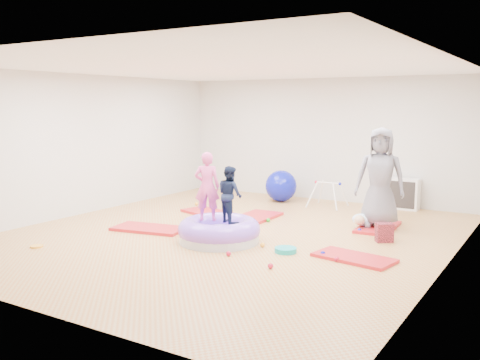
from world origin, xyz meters
The scene contains 19 objects.
room centered at (0.00, 0.00, 1.40)m, with size 7.01×8.01×2.81m.
gym_mat_front_left centered at (-1.40, -0.50, 0.03)m, with size 1.26×0.63×0.05m, color red.
gym_mat_mid_left centered at (-1.28, 1.21, 0.03)m, with size 1.21×0.61×0.05m, color red.
gym_mat_center_back centered at (-0.28, 1.27, 0.03)m, with size 1.30×0.65×0.05m, color red.
gym_mat_right centered at (2.31, -0.35, 0.02)m, with size 1.13×0.56×0.05m, color red.
gym_mat_rear_right centered at (2.01, 1.74, 0.02)m, with size 1.19×0.60×0.05m, color red.
inflatable_cushion centered at (0.12, -0.53, 0.16)m, with size 1.33×1.33×0.42m.
child_pink centered at (-0.09, -0.56, 0.94)m, with size 0.41×0.27×1.12m, color #E24C99.
child_navy centered at (0.30, -0.50, 0.84)m, with size 0.44×0.34×0.91m, color #101834.
adult_caregiver centered at (2.03, 1.70, 0.93)m, with size 0.86×0.56×1.76m, color slate.
infant centered at (1.78, 1.55, 0.17)m, with size 0.39×0.39×0.23m.
ball_pit_balls centered at (0.70, 0.08, 0.04)m, with size 4.29×3.27×0.08m.
exercise_ball_blue centered at (-0.71, 3.25, 0.36)m, with size 0.72×0.72×0.72m, color #0B13AA.
exercise_ball_orange centered at (-0.98, 3.56, 0.20)m, with size 0.41×0.41×0.41m, color gold.
infant_play_gym centered at (0.49, 3.08, 0.37)m, with size 0.73×0.69×0.56m.
cube_shelf centered at (1.90, 3.79, 0.33)m, with size 0.66×0.32×0.66m.
balance_disc centered at (1.31, -0.53, 0.04)m, with size 0.33×0.33×0.07m, color #0FA1AA.
backpack centered at (2.39, 0.85, 0.15)m, with size 0.26×0.16×0.31m, color #B82A40.
yellow_toy centered at (-2.11, -2.30, 0.01)m, with size 0.20×0.20×0.03m, color #FFAA29.
Camera 1 is at (4.80, -7.51, 2.19)m, focal length 40.00 mm.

